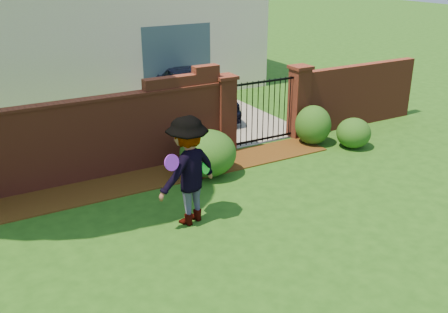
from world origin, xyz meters
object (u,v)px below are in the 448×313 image
man (189,171)px  car (197,93)px  frisbee_green (206,167)px  frisbee_purple (172,163)px

man → car: bearing=-137.4°
frisbee_green → car: bearing=64.5°
man → frisbee_purple: 0.59m
man → frisbee_green: size_ratio=7.61×
frisbee_purple → man: bearing=27.8°
frisbee_purple → car: bearing=59.7°
car → frisbee_green: size_ratio=15.67×
car → frisbee_purple: size_ratio=14.62×
man → frisbee_green: bearing=169.4°
man → frisbee_purple: (-0.43, -0.22, 0.33)m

